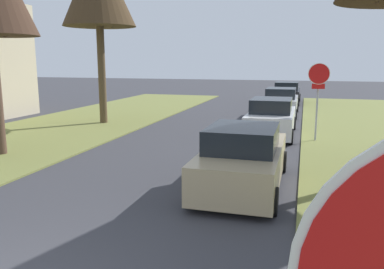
% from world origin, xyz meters
% --- Properties ---
extents(stop_sign_far, '(0.81, 0.24, 2.97)m').
position_xyz_m(stop_sign_far, '(4.12, 12.03, 2.20)').
color(stop_sign_far, '#9EA0A5').
rests_on(stop_sign_far, grass_verge_right).
extents(parked_sedan_tan, '(1.96, 4.41, 1.57)m').
position_xyz_m(parked_sedan_tan, '(2.25, 5.64, 0.72)').
color(parked_sedan_tan, tan).
rests_on(parked_sedan_tan, ground).
extents(parked_sedan_white, '(1.96, 4.41, 1.57)m').
position_xyz_m(parked_sedan_white, '(2.34, 12.81, 0.72)').
color(parked_sedan_white, white).
rests_on(parked_sedan_white, ground).
extents(parked_sedan_silver, '(1.96, 4.41, 1.57)m').
position_xyz_m(parked_sedan_silver, '(2.35, 19.25, 0.72)').
color(parked_sedan_silver, '#BCBCC1').
rests_on(parked_sedan_silver, ground).
extents(parked_sedan_black, '(1.96, 4.41, 1.57)m').
position_xyz_m(parked_sedan_black, '(2.38, 25.80, 0.72)').
color(parked_sedan_black, black).
rests_on(parked_sedan_black, ground).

